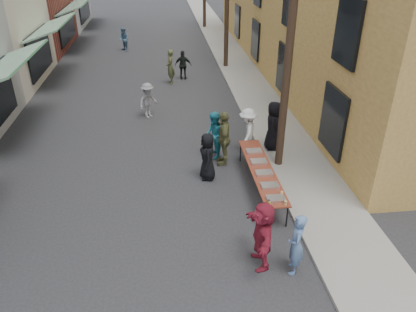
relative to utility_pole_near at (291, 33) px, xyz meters
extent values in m
plane|color=#28282B|center=(-4.30, -3.00, -4.50)|extent=(120.00, 120.00, 0.00)
cube|color=gray|center=(0.70, 12.00, -4.45)|extent=(2.20, 60.00, 0.10)
cylinder|color=#2D2116|center=(0.00, 0.00, 0.00)|extent=(0.26, 0.26, 9.00)
cube|color=maroon|center=(-0.96, -1.41, -3.77)|extent=(0.70, 4.00, 0.04)
cylinder|color=black|center=(-1.25, -3.29, -4.14)|extent=(0.04, 0.04, 0.71)
cylinder|color=black|center=(-0.67, -3.29, -4.14)|extent=(0.04, 0.04, 0.71)
cylinder|color=black|center=(-1.25, 0.47, -4.14)|extent=(0.04, 0.04, 0.71)
cylinder|color=black|center=(-0.67, 0.47, -4.14)|extent=(0.04, 0.04, 0.71)
cube|color=maroon|center=(-0.96, -3.06, -3.71)|extent=(0.50, 0.33, 0.08)
cube|color=#B2B2B7|center=(-0.96, -2.41, -3.71)|extent=(0.50, 0.33, 0.08)
cube|color=tan|center=(-0.96, -1.71, -3.71)|extent=(0.50, 0.33, 0.08)
cube|color=#B2B2B7|center=(-0.96, -1.01, -3.71)|extent=(0.50, 0.33, 0.08)
cube|color=tan|center=(-0.96, -0.31, -3.71)|extent=(0.50, 0.33, 0.08)
cylinder|color=#A57F26|center=(-1.18, -3.36, -3.71)|extent=(0.07, 0.07, 0.08)
cylinder|color=#A57F26|center=(-1.18, -3.26, -3.71)|extent=(0.07, 0.07, 0.08)
cylinder|color=#A57F26|center=(-1.18, -3.16, -3.71)|extent=(0.07, 0.07, 0.08)
cylinder|color=tan|center=(-0.76, -3.31, -3.69)|extent=(0.08, 0.08, 0.12)
imported|color=black|center=(-2.53, -0.52, -3.70)|extent=(0.52, 0.79, 1.60)
imported|color=#5778A8|center=(-0.98, -4.92, -3.71)|extent=(0.53, 0.66, 1.59)
imported|color=teal|center=(-2.15, 0.89, -3.64)|extent=(0.65, 0.84, 1.72)
imported|color=white|center=(-0.90, 1.07, -3.64)|extent=(0.98, 1.26, 1.72)
imported|color=brown|center=(-1.86, 0.41, -3.53)|extent=(0.59, 1.18, 1.93)
imported|color=maroon|center=(-1.70, -4.60, -3.62)|extent=(0.54, 1.64, 1.76)
imported|color=black|center=(0.05, 1.14, -3.49)|extent=(0.84, 1.03, 1.81)
imported|color=gray|center=(-4.51, 4.84, -3.73)|extent=(1.10, 1.12, 1.54)
imported|color=black|center=(-2.67, 10.01, -3.72)|extent=(0.97, 0.54, 1.57)
imported|color=#4F5531|center=(-3.39, 9.34, -3.59)|extent=(0.44, 0.67, 1.82)
imported|color=#4C7293|center=(-6.32, 16.78, -3.73)|extent=(0.91, 0.94, 1.53)
camera|label=1|loc=(-3.81, -11.83, 2.55)|focal=35.00mm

